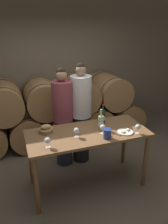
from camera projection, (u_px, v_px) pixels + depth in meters
The scene contains 15 objects.
ground_plane at pixel (87, 184), 3.45m from camera, with size 10.00×10.00×0.00m, color #726654.
stone_wall_back at pixel (53, 60), 4.75m from camera, with size 10.00×0.12×3.20m.
barrel_stack at pixel (61, 111), 4.59m from camera, with size 3.64×0.96×1.34m.
tasting_table at pixel (88, 139), 3.15m from camera, with size 1.73×0.76×0.91m.
person_left at pixel (63, 118), 3.65m from camera, with size 0.34×0.34×1.72m.
person_right at pixel (81, 114), 3.74m from camera, with size 0.35×0.35×1.78m.
wine_bottle_red at pixel (103, 116), 3.35m from camera, with size 0.08×0.08×0.31m.
wine_bottle_white at pixel (101, 122), 3.16m from camera, with size 0.08×0.08×0.31m.
blue_crock at pixel (107, 133), 2.91m from camera, with size 0.12×0.12×0.13m.
bread_basket at pixel (46, 129), 3.08m from camera, with size 0.20×0.20×0.12m.
cheese_plate at pixel (125, 132), 3.09m from camera, with size 0.22×0.22×0.04m.
wine_glass_far_left at pixel (48, 141), 2.68m from camera, with size 0.08×0.08×0.14m.
wine_glass_left at pixel (77, 131), 2.93m from camera, with size 0.08×0.08×0.14m.
wine_glass_center at pixel (103, 127), 3.03m from camera, with size 0.08×0.08×0.14m.
wine_glass_right at pixel (138, 127), 3.03m from camera, with size 0.08×0.08×0.14m.
Camera 1 is at (-0.98, -2.59, 2.35)m, focal length 35.00 mm.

